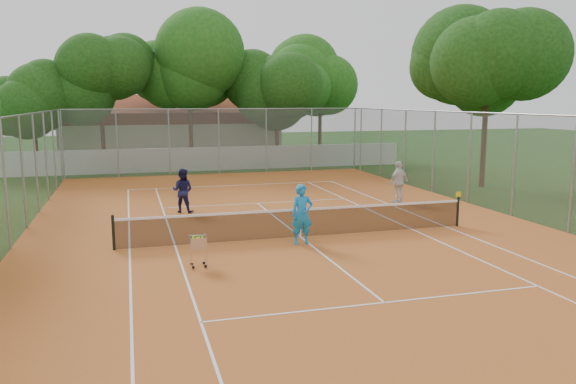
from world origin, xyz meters
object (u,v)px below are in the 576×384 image
object	(u,v)px
player_far_left	(183,191)
player_near	(302,214)
ball_hopper	(198,250)
tennis_net	(300,223)
clubhouse	(171,129)
player_far_right	(399,182)

from	to	relation	value
player_far_left	player_near	bearing A→B (deg)	141.27
ball_hopper	player_near	bearing A→B (deg)	19.75
tennis_net	player_near	world-z (taller)	player_near
ball_hopper	tennis_net	bearing A→B (deg)	28.82
player_near	clubhouse	bearing A→B (deg)	96.00
clubhouse	ball_hopper	bearing A→B (deg)	-93.05
clubhouse	player_far_left	distance (m)	23.81
player_near	ball_hopper	xyz separation A→B (m)	(-3.46, -1.62, -0.49)
player_near	player_far_right	world-z (taller)	player_near
player_near	ball_hopper	distance (m)	3.85
player_near	player_far_right	xyz separation A→B (m)	(6.27, 5.73, -0.02)
tennis_net	ball_hopper	world-z (taller)	tennis_net
clubhouse	player_near	world-z (taller)	clubhouse
clubhouse	player_far_right	world-z (taller)	clubhouse
clubhouse	player_near	bearing A→B (deg)	-86.59
player_near	player_far_right	size ratio (longest dim) A/B	1.02
tennis_net	player_far_right	xyz separation A→B (m)	(6.05, 4.85, 0.44)
player_near	ball_hopper	bearing A→B (deg)	-152.37
player_far_left	player_far_right	world-z (taller)	player_far_right
player_near	player_far_right	bearing A→B (deg)	44.98
clubhouse	ball_hopper	distance (m)	31.58
tennis_net	ball_hopper	xyz separation A→B (m)	(-3.68, -2.49, -0.02)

